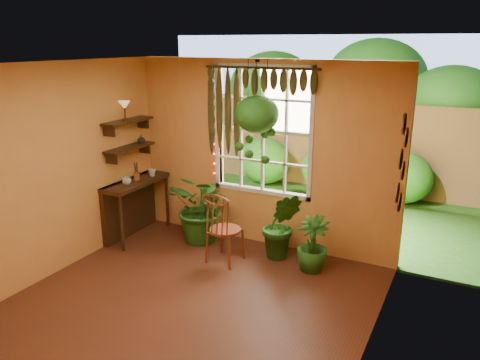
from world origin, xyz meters
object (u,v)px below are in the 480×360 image
object	(u,v)px
potted_plant_left	(203,208)
potted_plant_mid	(281,225)
windsor_chair	(224,239)
counter_ledge	(132,201)
hanging_basket	(257,120)

from	to	relation	value
potted_plant_left	potted_plant_mid	world-z (taller)	potted_plant_left
windsor_chair	potted_plant_mid	distance (m)	0.81
counter_ledge	windsor_chair	distance (m)	1.76
counter_ledge	hanging_basket	bearing A→B (deg)	11.75
counter_ledge	potted_plant_mid	bearing A→B (deg)	6.80
counter_ledge	potted_plant_mid	size ratio (longest dim) A/B	1.24
windsor_chair	potted_plant_left	bearing A→B (deg)	147.36
potted_plant_mid	hanging_basket	size ratio (longest dim) A/B	0.69
hanging_basket	potted_plant_mid	bearing A→B (deg)	-14.94
windsor_chair	potted_plant_mid	size ratio (longest dim) A/B	1.21
counter_ledge	windsor_chair	world-z (taller)	windsor_chair
windsor_chair	potted_plant_left	distance (m)	0.79
potted_plant_left	hanging_basket	world-z (taller)	hanging_basket
windsor_chair	hanging_basket	bearing A→B (deg)	75.51
potted_plant_left	hanging_basket	bearing A→B (deg)	9.37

